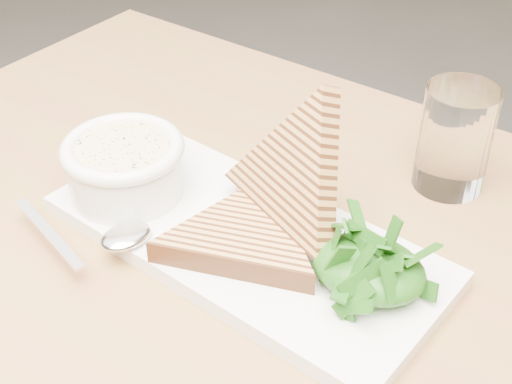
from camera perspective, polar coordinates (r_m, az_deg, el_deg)
The scene contains 13 objects.
table_top at distance 0.59m, azimuth 5.14°, elevation -13.55°, with size 1.18×0.79×0.04m, color olive.
table_leg_bl at distance 1.28m, azimuth -11.24°, elevation -4.80°, with size 0.06×0.06×0.74m, color olive.
platter at distance 0.65m, azimuth -0.87°, elevation -3.85°, with size 0.37×0.17×0.02m, color white.
soup_bowl at distance 0.69m, azimuth -10.38°, elevation 1.50°, with size 0.11×0.11×0.04m, color white.
soup at distance 0.68m, azimuth -10.63°, elevation 3.33°, with size 0.09×0.09×0.01m, color beige.
bowl_rim at distance 0.67m, azimuth -10.64°, elevation 3.47°, with size 0.12×0.12×0.01m, color white.
sandwich_flat at distance 0.62m, azimuth -1.02°, elevation -3.62°, with size 0.17×0.17×0.02m, color #BE8549, non-canonical shape.
sandwich_lean at distance 0.62m, azimuth 3.03°, elevation 1.39°, with size 0.17×0.17×0.09m, color #BE8549, non-canonical shape.
salad_base at distance 0.59m, azimuth 8.99°, elevation -6.06°, with size 0.10×0.08×0.04m, color #0E440D.
arugula_pile at distance 0.58m, azimuth 9.07°, elevation -5.44°, with size 0.11×0.10×0.05m, color #275916, non-canonical shape.
spoon_bowl at distance 0.64m, azimuth -10.37°, elevation -3.50°, with size 0.04×0.05×0.01m, color silver.
spoon_handle at distance 0.66m, azimuth -16.24°, elevation -3.16°, with size 0.12×0.01×0.00m, color silver.
glass_near at distance 0.73m, azimuth 15.63°, elevation 4.13°, with size 0.07×0.07×0.11m, color white.
Camera 1 is at (0.26, -0.15, 1.21)m, focal length 50.00 mm.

